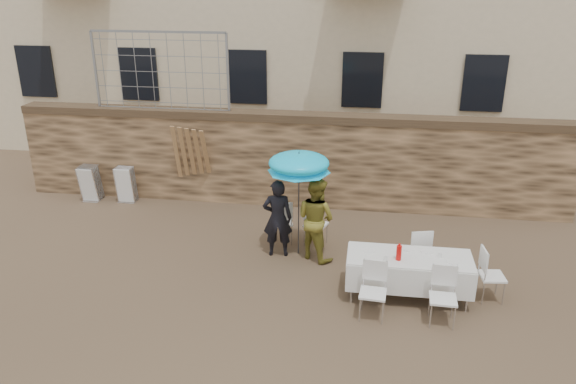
# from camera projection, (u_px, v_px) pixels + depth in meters

# --- Properties ---
(ground) EXTENTS (80.00, 80.00, 0.00)m
(ground) POSITION_uv_depth(u_px,v_px,m) (244.00, 320.00, 9.11)
(ground) COLOR brown
(ground) RESTS_ON ground
(stone_wall) EXTENTS (13.00, 0.50, 2.20)m
(stone_wall) POSITION_uv_depth(u_px,v_px,m) (289.00, 160.00, 13.31)
(stone_wall) COLOR brown
(stone_wall) RESTS_ON ground
(chain_link_fence) EXTENTS (3.20, 0.06, 1.80)m
(chain_link_fence) POSITION_uv_depth(u_px,v_px,m) (161.00, 72.00, 12.98)
(chain_link_fence) COLOR gray
(chain_link_fence) RESTS_ON stone_wall
(man_suit) EXTENTS (0.62, 0.45, 1.58)m
(man_suit) POSITION_uv_depth(u_px,v_px,m) (278.00, 218.00, 10.93)
(man_suit) COLOR black
(man_suit) RESTS_ON ground
(woman_dress) EXTENTS (1.03, 0.98, 1.67)m
(woman_dress) POSITION_uv_depth(u_px,v_px,m) (316.00, 218.00, 10.81)
(woman_dress) COLOR #AC9F34
(woman_dress) RESTS_ON ground
(umbrella) EXTENTS (1.21, 1.21, 1.96)m
(umbrella) POSITION_uv_depth(u_px,v_px,m) (299.00, 166.00, 10.58)
(umbrella) COLOR #3F3F44
(umbrella) RESTS_ON ground
(couple_chair_left) EXTENTS (0.58, 0.58, 0.96)m
(couple_chair_left) POSITION_uv_depth(u_px,v_px,m) (282.00, 221.00, 11.55)
(couple_chair_left) COLOR white
(couple_chair_left) RESTS_ON ground
(couple_chair_right) EXTENTS (0.61, 0.61, 0.96)m
(couple_chair_right) POSITION_uv_depth(u_px,v_px,m) (316.00, 223.00, 11.46)
(couple_chair_right) COLOR white
(couple_chair_right) RESTS_ON ground
(banquet_table) EXTENTS (2.10, 0.85, 0.78)m
(banquet_table) POSITION_uv_depth(u_px,v_px,m) (410.00, 259.00, 9.52)
(banquet_table) COLOR white
(banquet_table) RESTS_ON ground
(soda_bottle) EXTENTS (0.09, 0.09, 0.26)m
(soda_bottle) POSITION_uv_depth(u_px,v_px,m) (399.00, 253.00, 9.35)
(soda_bottle) COLOR red
(soda_bottle) RESTS_ON banquet_table
(table_chair_front_left) EXTENTS (0.52, 0.52, 0.96)m
(table_chair_front_left) POSITION_uv_depth(u_px,v_px,m) (373.00, 292.00, 9.01)
(table_chair_front_left) COLOR white
(table_chair_front_left) RESTS_ON ground
(table_chair_front_right) EXTENTS (0.49, 0.49, 0.96)m
(table_chair_front_right) POSITION_uv_depth(u_px,v_px,m) (443.00, 297.00, 8.86)
(table_chair_front_right) COLOR white
(table_chair_front_right) RESTS_ON ground
(table_chair_back) EXTENTS (0.58, 0.58, 0.96)m
(table_chair_back) POSITION_uv_depth(u_px,v_px,m) (417.00, 251.00, 10.32)
(table_chair_back) COLOR white
(table_chair_back) RESTS_ON ground
(table_chair_side) EXTENTS (0.53, 0.53, 0.96)m
(table_chair_side) POSITION_uv_depth(u_px,v_px,m) (492.00, 275.00, 9.52)
(table_chair_side) COLOR white
(table_chair_side) RESTS_ON ground
(chair_stack_left) EXTENTS (0.46, 0.47, 0.92)m
(chair_stack_left) POSITION_uv_depth(u_px,v_px,m) (93.00, 181.00, 13.83)
(chair_stack_left) COLOR white
(chair_stack_left) RESTS_ON ground
(chair_stack_right) EXTENTS (0.46, 0.40, 0.92)m
(chair_stack_right) POSITION_uv_depth(u_px,v_px,m) (128.00, 182.00, 13.71)
(chair_stack_right) COLOR white
(chair_stack_right) RESTS_ON ground
(wood_planks) EXTENTS (0.70, 0.20, 2.00)m
(wood_planks) POSITION_uv_depth(u_px,v_px,m) (191.00, 164.00, 13.36)
(wood_planks) COLOR #A37749
(wood_planks) RESTS_ON ground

